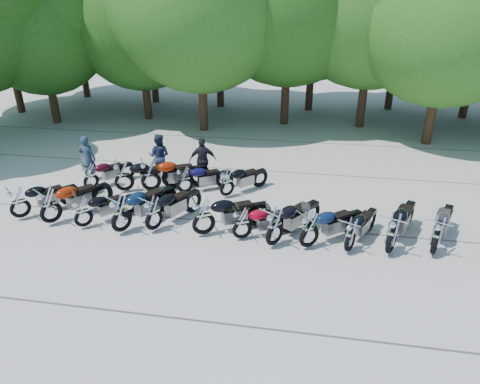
% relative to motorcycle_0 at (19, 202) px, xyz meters
% --- Properties ---
extents(ground, '(90.00, 90.00, 0.00)m').
position_rel_motorcycle_0_xyz_m(ground, '(6.95, -0.65, -0.62)').
color(ground, '#9E978F').
rests_on(ground, ground).
extents(tree_0, '(7.50, 7.50, 9.21)m').
position_rel_motorcycle_0_xyz_m(tree_0, '(-8.47, 12.33, 4.83)').
color(tree_0, '#3A2614').
rests_on(tree_0, ground).
extents(tree_1, '(6.97, 6.97, 8.55)m').
position_rel_motorcycle_0_xyz_m(tree_1, '(-5.09, 10.59, 4.44)').
color(tree_1, '#3A2614').
rests_on(tree_1, ground).
extents(tree_2, '(7.31, 7.31, 8.97)m').
position_rel_motorcycle_0_xyz_m(tree_2, '(-0.31, 12.19, 4.69)').
color(tree_2, '#3A2614').
rests_on(tree_2, ground).
extents(tree_6, '(8.00, 8.00, 9.82)m').
position_rel_motorcycle_0_xyz_m(tree_6, '(14.50, 10.17, 5.19)').
color(tree_6, '#3A2614').
rests_on(tree_6, ground).
extents(tree_9, '(7.59, 7.59, 9.32)m').
position_rel_motorcycle_0_xyz_m(tree_9, '(-6.58, 16.94, 4.90)').
color(tree_9, '#3A2614').
rests_on(tree_9, ground).
extents(tree_10, '(7.78, 7.78, 9.55)m').
position_rel_motorcycle_0_xyz_m(tree_10, '(-1.34, 16.32, 5.03)').
color(tree_10, '#3A2614').
rests_on(tree_10, ground).
extents(tree_11, '(7.56, 7.56, 9.28)m').
position_rel_motorcycle_0_xyz_m(tree_11, '(3.19, 15.78, 4.87)').
color(tree_11, '#3A2614').
rests_on(tree_11, ground).
extents(tree_12, '(7.88, 7.88, 9.67)m').
position_rel_motorcycle_0_xyz_m(tree_12, '(8.75, 15.82, 5.10)').
color(tree_12, '#3A2614').
rests_on(tree_12, ground).
extents(tree_13, '(8.31, 8.31, 10.20)m').
position_rel_motorcycle_0_xyz_m(tree_13, '(13.64, 16.83, 5.42)').
color(tree_13, '#3A2614').
rests_on(tree_13, ground).
extents(motorcycle_0, '(1.96, 2.09, 1.24)m').
position_rel_motorcycle_0_xyz_m(motorcycle_0, '(0.00, 0.00, 0.00)').
color(motorcycle_0, black).
rests_on(motorcycle_0, ground).
extents(motorcycle_1, '(1.97, 2.44, 1.38)m').
position_rel_motorcycle_0_xyz_m(motorcycle_1, '(1.16, -0.15, 0.07)').
color(motorcycle_1, maroon).
rests_on(motorcycle_1, ground).
extents(motorcycle_2, '(1.82, 1.93, 1.15)m').
position_rel_motorcycle_0_xyz_m(motorcycle_2, '(2.27, -0.20, -0.05)').
color(motorcycle_2, black).
rests_on(motorcycle_2, ground).
extents(motorcycle_3, '(1.90, 2.57, 1.42)m').
position_rel_motorcycle_0_xyz_m(motorcycle_3, '(3.55, -0.30, 0.09)').
color(motorcycle_3, '#0C1D37').
rests_on(motorcycle_3, ground).
extents(motorcycle_4, '(1.73, 2.35, 1.30)m').
position_rel_motorcycle_0_xyz_m(motorcycle_4, '(4.46, -0.03, 0.03)').
color(motorcycle_4, black).
rests_on(motorcycle_4, ground).
extents(motorcycle_5, '(2.51, 1.85, 1.39)m').
position_rel_motorcycle_0_xyz_m(motorcycle_5, '(6.02, -0.07, 0.07)').
color(motorcycle_5, black).
rests_on(motorcycle_5, ground).
extents(motorcycle_6, '(2.14, 1.50, 1.17)m').
position_rel_motorcycle_0_xyz_m(motorcycle_6, '(7.17, -0.11, -0.03)').
color(motorcycle_6, maroon).
rests_on(motorcycle_6, ground).
extents(motorcycle_7, '(1.99, 2.40, 1.37)m').
position_rel_motorcycle_0_xyz_m(motorcycle_7, '(8.13, -0.30, 0.06)').
color(motorcycle_7, black).
rests_on(motorcycle_7, ground).
extents(motorcycle_8, '(2.22, 1.99, 1.30)m').
position_rel_motorcycle_0_xyz_m(motorcycle_8, '(9.11, -0.25, 0.03)').
color(motorcycle_8, '#0C1938').
rests_on(motorcycle_8, ground).
extents(motorcycle_9, '(1.52, 2.17, 1.19)m').
position_rel_motorcycle_0_xyz_m(motorcycle_9, '(10.23, -0.26, -0.03)').
color(motorcycle_9, black).
rests_on(motorcycle_9, ground).
extents(motorcycle_10, '(1.72, 2.61, 1.42)m').
position_rel_motorcycle_0_xyz_m(motorcycle_10, '(11.33, -0.17, 0.09)').
color(motorcycle_10, black).
rests_on(motorcycle_10, ground).
extents(motorcycle_11, '(1.60, 2.44, 1.33)m').
position_rel_motorcycle_0_xyz_m(motorcycle_11, '(12.52, -0.02, 0.04)').
color(motorcycle_11, black).
rests_on(motorcycle_11, ground).
extents(motorcycle_13, '(1.73, 2.00, 1.15)m').
position_rel_motorcycle_0_xyz_m(motorcycle_13, '(1.16, 2.45, -0.04)').
color(motorcycle_13, black).
rests_on(motorcycle_13, ground).
extents(motorcycle_14, '(2.52, 1.59, 1.37)m').
position_rel_motorcycle_0_xyz_m(motorcycle_14, '(2.45, 2.46, 0.06)').
color(motorcycle_14, black).
rests_on(motorcycle_14, ground).
extents(motorcycle_15, '(2.55, 1.79, 1.40)m').
position_rel_motorcycle_0_xyz_m(motorcycle_15, '(3.39, 2.65, 0.08)').
color(motorcycle_15, maroon).
rests_on(motorcycle_15, ground).
extents(motorcycle_16, '(2.13, 1.62, 1.18)m').
position_rel_motorcycle_0_xyz_m(motorcycle_16, '(4.64, 2.69, -0.03)').
color(motorcycle_16, '#0E0C37').
rests_on(motorcycle_16, ground).
extents(motorcycle_17, '(1.90, 1.96, 1.18)m').
position_rel_motorcycle_0_xyz_m(motorcycle_17, '(6.18, 2.67, -0.03)').
color(motorcycle_17, black).
rests_on(motorcycle_17, ground).
extents(rider_0, '(0.65, 0.43, 1.77)m').
position_rel_motorcycle_0_xyz_m(rider_0, '(0.63, 3.34, 0.26)').
color(rider_0, '#1F3042').
rests_on(rider_0, ground).
extents(rider_1, '(0.86, 0.68, 1.76)m').
position_rel_motorcycle_0_xyz_m(rider_1, '(3.25, 4.02, 0.26)').
color(rider_1, '#1F2A42').
rests_on(rider_1, ground).
extents(rider_2, '(1.11, 0.68, 1.76)m').
position_rel_motorcycle_0_xyz_m(rider_2, '(5.03, 3.86, 0.26)').
color(rider_2, black).
rests_on(rider_2, ground).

